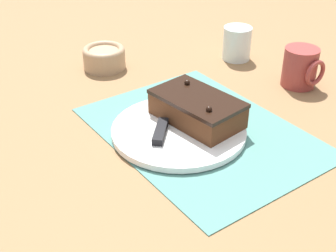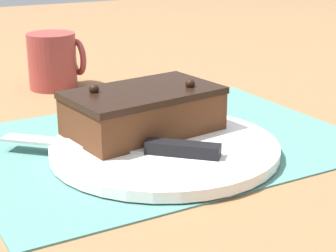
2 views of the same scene
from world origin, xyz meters
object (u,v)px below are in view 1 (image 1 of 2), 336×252
at_px(serving_knife, 164,121).
at_px(coffee_mug, 301,67).
at_px(chocolate_cake, 197,108).
at_px(drinking_glass, 237,43).
at_px(cake_plate, 179,130).
at_px(small_bowl, 104,57).

xyz_separation_m(serving_knife, coffee_mug, (0.02, 0.37, 0.02)).
xyz_separation_m(chocolate_cake, drinking_glass, (-0.21, 0.30, 0.00)).
height_order(chocolate_cake, serving_knife, chocolate_cake).
bearing_deg(cake_plate, small_bowl, 174.53).
height_order(chocolate_cake, drinking_glass, drinking_glass).
relative_size(cake_plate, small_bowl, 2.50).
relative_size(serving_knife, drinking_glass, 2.32).
distance_m(chocolate_cake, coffee_mug, 0.31).
bearing_deg(serving_knife, drinking_glass, 70.52).
bearing_deg(coffee_mug, chocolate_cake, -88.74).
height_order(chocolate_cake, small_bowl, chocolate_cake).
height_order(cake_plate, chocolate_cake, chocolate_cake).
bearing_deg(cake_plate, drinking_glass, 121.57).
bearing_deg(cake_plate, coffee_mug, 91.60).
height_order(serving_knife, coffee_mug, coffee_mug).
xyz_separation_m(drinking_glass, small_bowl, (-0.15, -0.31, -0.01)).
height_order(drinking_glass, small_bowl, drinking_glass).
distance_m(chocolate_cake, small_bowl, 0.36).
xyz_separation_m(serving_knife, drinking_glass, (-0.18, 0.36, 0.02)).
bearing_deg(drinking_glass, coffee_mug, 3.74).
bearing_deg(coffee_mug, cake_plate, -88.40).
distance_m(drinking_glass, small_bowl, 0.35).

